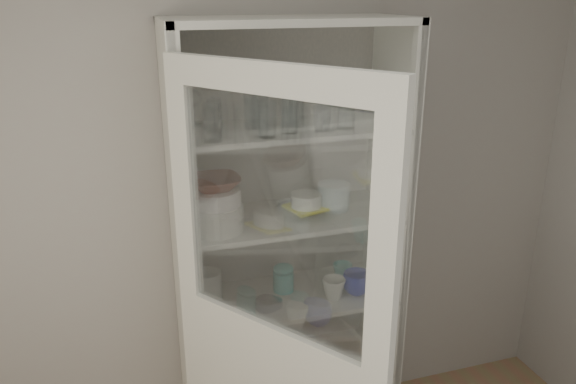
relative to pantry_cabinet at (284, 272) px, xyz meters
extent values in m
cube|color=#ACAAA0|center=(-0.20, 0.16, 0.36)|extent=(3.60, 0.02, 2.60)
cube|color=silver|center=(-0.48, -0.06, 0.11)|extent=(0.03, 0.45, 2.10)
cube|color=silver|center=(0.48, -0.06, 0.11)|extent=(0.03, 0.45, 2.10)
cube|color=gray|center=(0.00, 0.15, 0.11)|extent=(1.00, 0.03, 2.10)
cube|color=silver|center=(0.00, -0.06, 1.14)|extent=(1.00, 0.45, 0.03)
cube|color=beige|center=(0.00, -0.08, -0.49)|extent=(0.94, 0.42, 0.02)
cube|color=beige|center=(0.00, -0.08, -0.09)|extent=(0.94, 0.42, 0.02)
cube|color=beige|center=(0.00, -0.08, 0.31)|extent=(0.94, 0.42, 0.02)
cube|color=beige|center=(0.00, -0.08, 0.71)|extent=(0.94, 0.42, 0.02)
cube|color=silver|center=(-0.24, -0.65, 1.01)|extent=(0.55, 0.76, 0.10)
cube|color=silver|center=(-0.47, -0.32, 0.56)|extent=(0.08, 0.10, 0.80)
cube|color=silver|center=(0.00, -0.98, 0.56)|extent=(0.08, 0.10, 0.80)
cube|color=silver|center=(-0.24, -0.65, 0.56)|extent=(0.43, 0.60, 0.78)
cylinder|color=silver|center=(-0.35, -0.22, 0.79)|extent=(0.08, 0.08, 0.14)
cylinder|color=silver|center=(-0.13, -0.23, 0.79)|extent=(0.08, 0.08, 0.14)
cylinder|color=silver|center=(-0.03, -0.18, 0.79)|extent=(0.09, 0.09, 0.14)
cylinder|color=silver|center=(0.13, -0.19, 0.78)|extent=(0.08, 0.08, 0.13)
cylinder|color=silver|center=(0.21, -0.17, 0.80)|extent=(0.10, 0.10, 0.15)
cylinder|color=silver|center=(0.11, -0.19, 0.79)|extent=(0.08, 0.08, 0.13)
cylinder|color=silver|center=(0.36, -0.21, 0.80)|extent=(0.08, 0.08, 0.15)
cylinder|color=silver|center=(-0.31, -0.05, 0.79)|extent=(0.08, 0.08, 0.13)
cylinder|color=silver|center=(-0.15, -0.06, 0.79)|extent=(0.07, 0.07, 0.13)
cylinder|color=silver|center=(0.01, -0.06, 0.80)|extent=(0.10, 0.10, 0.15)
cylinder|color=silver|center=(-0.12, -0.07, 0.79)|extent=(0.09, 0.09, 0.14)
cylinder|color=silver|center=(0.03, -0.09, 0.78)|extent=(0.06, 0.06, 0.13)
cylinder|color=silver|center=(-0.34, -0.14, 0.38)|extent=(0.23, 0.23, 0.11)
cylinder|color=silver|center=(-0.35, 0.06, 0.37)|extent=(0.21, 0.21, 0.10)
cylinder|color=white|center=(-0.34, -0.14, 0.47)|extent=(0.22, 0.22, 0.07)
imported|color=brown|center=(-0.34, -0.14, 0.52)|extent=(0.21, 0.21, 0.05)
cylinder|color=silver|center=(0.09, -0.06, 0.33)|extent=(0.37, 0.37, 0.02)
cube|color=yellow|center=(0.09, -0.06, 0.34)|extent=(0.20, 0.20, 0.01)
cylinder|color=silver|center=(0.09, -0.06, 0.38)|extent=(0.18, 0.18, 0.06)
cylinder|color=silver|center=(0.22, -0.06, 0.38)|extent=(0.14, 0.14, 0.12)
imported|color=#16289E|center=(0.31, -0.16, -0.03)|extent=(0.18, 0.18, 0.11)
imported|color=teal|center=(0.29, -0.02, -0.04)|extent=(0.11, 0.11, 0.09)
imported|color=silver|center=(0.19, -0.17, -0.03)|extent=(0.14, 0.14, 0.10)
cylinder|color=teal|center=(-0.01, -0.03, -0.03)|extent=(0.10, 0.10, 0.10)
ellipsoid|color=teal|center=(-0.01, -0.03, 0.03)|extent=(0.10, 0.10, 0.02)
cylinder|color=#A6A7B3|center=(-0.13, -0.16, -0.06)|extent=(0.10, 0.10, 0.04)
cylinder|color=silver|center=(-0.36, -0.01, -0.01)|extent=(0.14, 0.14, 0.14)
imported|color=white|center=(0.01, -0.10, -0.44)|extent=(0.33, 0.33, 0.08)
cube|color=#9B9BA0|center=(0.07, -0.11, -0.45)|extent=(0.26, 0.22, 0.06)
camera|label=1|loc=(-0.70, -2.27, 1.25)|focal=35.00mm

